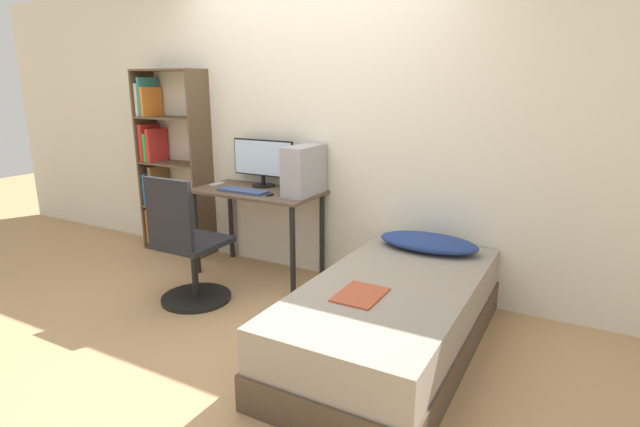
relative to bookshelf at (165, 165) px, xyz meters
name	(u,v)px	position (x,y,z in m)	size (l,w,h in m)	color
ground_plane	(213,334)	(1.57, -1.19, -0.86)	(14.00, 14.00, 0.00)	tan
wall_back	(313,129)	(1.57, 0.17, 0.39)	(8.00, 0.05, 2.50)	silver
desk	(258,204)	(1.21, -0.14, -0.23)	(1.09, 0.57, 0.75)	brown
bookshelf	(165,165)	(0.00, 0.00, 0.00)	(0.72, 0.29, 1.75)	brown
office_chair	(188,255)	(1.09, -0.88, -0.47)	(0.53, 0.53, 0.99)	black
bed	(392,317)	(2.69, -0.81, -0.63)	(0.94, 1.90, 0.46)	#4C3D2D
pillow	(428,242)	(2.69, -0.11, -0.34)	(0.72, 0.36, 0.11)	navy
magazine	(360,295)	(2.60, -1.08, -0.39)	(0.24, 0.32, 0.01)	#B24C2D
monitor	(263,161)	(1.15, 0.03, 0.12)	(0.61, 0.20, 0.41)	black
keyboard	(243,191)	(1.14, -0.26, -0.09)	(0.44, 0.14, 0.02)	#33477A
pc_tower	(304,170)	(1.64, -0.09, 0.09)	(0.19, 0.42, 0.40)	#99999E
mouse	(270,194)	(1.41, -0.26, -0.09)	(0.06, 0.09, 0.02)	black
phone	(217,184)	(0.74, -0.11, -0.10)	(0.07, 0.14, 0.01)	#B7B7BC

